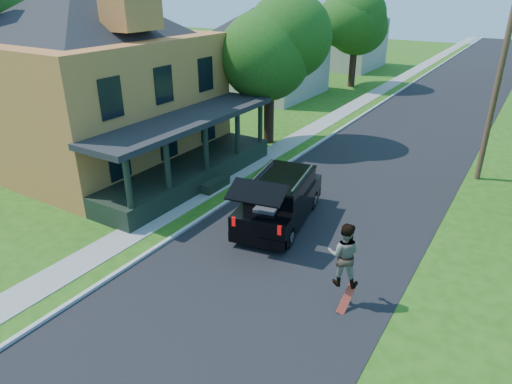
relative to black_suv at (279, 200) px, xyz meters
The scene contains 14 objects.
ground 5.10m from the black_suv, 73.76° to the right, with size 140.00×140.00×0.00m, color #254F0F.
street 15.29m from the black_suv, 84.74° to the left, with size 8.00×120.00×0.02m, color black.
curb 15.45m from the black_suv, 99.89° to the left, with size 0.15×120.00×0.12m, color #A9AAA4.
sidewalk 15.79m from the black_suv, 105.45° to the left, with size 1.30×120.00×0.03m, color gray.
front_walk 8.24m from the black_suv, behind, with size 6.50×1.20×0.03m, color gray.
main_house 12.13m from the black_suv, behind, with size 15.56×15.56×10.10m.
neighbor_house_mid 22.92m from the black_suv, 122.23° to the left, with size 12.78×12.78×8.30m.
neighbor_house_far 37.36m from the black_suv, 108.97° to the left, with size 12.78×12.78×8.30m.
black_suv is the anchor object (origin of this frame).
skateboarder 5.15m from the black_suv, 40.29° to the right, with size 1.11×0.97×1.92m.
skateboard 5.51m from the black_suv, 40.36° to the right, with size 0.28×0.77×0.68m.
tree_left_mid 10.92m from the black_suv, 122.91° to the left, with size 5.50×5.28×8.45m.
tree_left_far 27.20m from the black_suv, 105.29° to the left, with size 6.68×6.83×8.84m.
utility_pole_near 11.38m from the black_suv, 56.02° to the left, with size 1.54×0.57×10.12m.
Camera 1 is at (6.13, -8.98, 8.48)m, focal length 32.00 mm.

